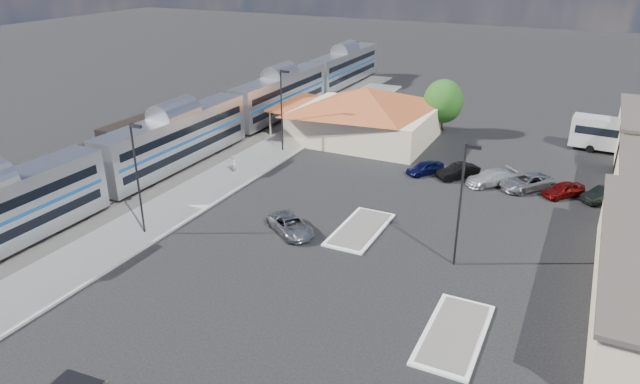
% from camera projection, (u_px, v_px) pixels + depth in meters
% --- Properties ---
extents(ground, '(280.00, 280.00, 0.00)m').
position_uv_depth(ground, '(304.00, 230.00, 45.35)').
color(ground, black).
rests_on(ground, ground).
extents(railbed, '(16.00, 100.00, 0.12)m').
position_uv_depth(railbed, '(163.00, 159.00, 60.41)').
color(railbed, '#4C4944').
rests_on(railbed, ground).
extents(platform, '(5.50, 92.00, 0.18)m').
position_uv_depth(platform, '(223.00, 179.00, 55.11)').
color(platform, gray).
rests_on(platform, ground).
extents(passenger_train, '(3.00, 104.00, 5.55)m').
position_uv_depth(passenger_train, '(177.00, 141.00, 57.23)').
color(passenger_train, silver).
rests_on(passenger_train, ground).
extents(freight_cars, '(2.80, 46.00, 4.00)m').
position_uv_depth(freight_cars, '(155.00, 133.00, 62.88)').
color(freight_cars, black).
rests_on(freight_cars, ground).
extents(station_depot, '(18.35, 12.24, 6.20)m').
position_uv_depth(station_depot, '(365.00, 113.00, 65.78)').
color(station_depot, '#C5B090').
rests_on(station_depot, ground).
extents(traffic_island_south, '(3.30, 7.50, 0.21)m').
position_uv_depth(traffic_island_south, '(360.00, 229.00, 45.35)').
color(traffic_island_south, silver).
rests_on(traffic_island_south, ground).
extents(traffic_island_north, '(3.30, 7.50, 0.21)m').
position_uv_depth(traffic_island_north, '(454.00, 333.00, 33.05)').
color(traffic_island_north, silver).
rests_on(traffic_island_north, ground).
extents(lamp_plat_s, '(1.08, 0.25, 9.00)m').
position_uv_depth(lamp_plat_s, '(137.00, 171.00, 42.69)').
color(lamp_plat_s, black).
rests_on(lamp_plat_s, ground).
extents(lamp_plat_n, '(1.08, 0.25, 9.00)m').
position_uv_depth(lamp_plat_n, '(282.00, 104.00, 60.86)').
color(lamp_plat_n, black).
rests_on(lamp_plat_n, ground).
extents(lamp_lot, '(1.08, 0.25, 9.00)m').
position_uv_depth(lamp_lot, '(462.00, 196.00, 38.37)').
color(lamp_lot, black).
rests_on(lamp_lot, ground).
extents(tree_depot, '(4.71, 4.71, 6.63)m').
position_uv_depth(tree_depot, '(443.00, 101.00, 67.33)').
color(tree_depot, '#382314').
rests_on(tree_depot, ground).
extents(suv, '(5.30, 4.62, 1.36)m').
position_uv_depth(suv, '(291.00, 225.00, 44.69)').
color(suv, '#989A9F').
rests_on(suv, ground).
extents(coach_bus, '(11.72, 3.26, 3.72)m').
position_uv_depth(coach_bus, '(629.00, 136.00, 61.15)').
color(coach_bus, silver).
rests_on(coach_bus, ground).
extents(person_b, '(0.69, 0.85, 1.63)m').
position_uv_depth(person_b, '(233.00, 164.00, 56.57)').
color(person_b, white).
rests_on(person_b, platform).
extents(parked_car_a, '(3.64, 4.07, 1.33)m').
position_uv_depth(parked_car_a, '(425.00, 168.00, 56.43)').
color(parked_car_a, '#0D1141').
rests_on(parked_car_a, ground).
extents(parked_car_b, '(3.99, 4.27, 1.43)m').
position_uv_depth(parked_car_b, '(458.00, 171.00, 55.37)').
color(parked_car_b, black).
rests_on(parked_car_b, ground).
extents(parked_car_c, '(4.90, 5.00, 1.45)m').
position_uv_depth(parked_car_c, '(491.00, 178.00, 53.83)').
color(parked_car_c, silver).
rests_on(parked_car_c, ground).
extents(parked_car_d, '(5.27, 5.53, 1.46)m').
position_uv_depth(parked_car_d, '(527.00, 182.00, 52.78)').
color(parked_car_d, gray).
rests_on(parked_car_d, ground).
extents(parked_car_e, '(3.90, 4.04, 1.37)m').
position_uv_depth(parked_car_e, '(563.00, 190.00, 51.26)').
color(parked_car_e, '#680C0B').
rests_on(parked_car_e, ground).
extents(parked_car_f, '(3.74, 3.98, 1.34)m').
position_uv_depth(parked_car_f, '(602.00, 195.00, 50.22)').
color(parked_car_f, black).
rests_on(parked_car_f, ground).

